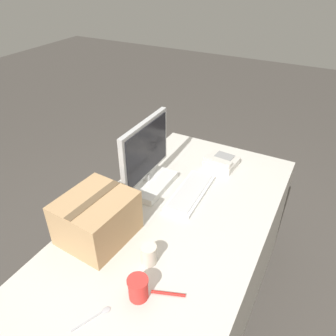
% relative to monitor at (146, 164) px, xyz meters
% --- Properties ---
extents(ground_plane, '(12.00, 12.00, 0.00)m').
position_rel_monitor_xyz_m(ground_plane, '(-0.23, -0.28, -0.91)').
color(ground_plane, '#47423D').
extents(office_desk, '(1.80, 0.90, 0.76)m').
position_rel_monitor_xyz_m(office_desk, '(-0.23, -0.28, -0.53)').
color(office_desk, beige).
rests_on(office_desk, ground_plane).
extents(monitor, '(0.44, 0.26, 0.41)m').
position_rel_monitor_xyz_m(monitor, '(0.00, 0.00, 0.00)').
color(monitor, white).
rests_on(monitor, office_desk).
extents(keyboard, '(0.41, 0.16, 0.03)m').
position_rel_monitor_xyz_m(keyboard, '(0.04, -0.26, -0.14)').
color(keyboard, silver).
rests_on(keyboard, office_desk).
extents(desk_phone, '(0.19, 0.20, 0.08)m').
position_rel_monitor_xyz_m(desk_phone, '(0.40, -0.31, -0.12)').
color(desk_phone, beige).
rests_on(desk_phone, office_desk).
extents(paper_cup_left, '(0.08, 0.08, 0.10)m').
position_rel_monitor_xyz_m(paper_cup_left, '(-0.65, -0.36, -0.10)').
color(paper_cup_left, red).
rests_on(paper_cup_left, office_desk).
extents(paper_cup_right, '(0.07, 0.07, 0.10)m').
position_rel_monitor_xyz_m(paper_cup_right, '(-0.49, -0.31, -0.10)').
color(paper_cup_right, beige).
rests_on(paper_cup_right, office_desk).
extents(spoon, '(0.15, 0.08, 0.00)m').
position_rel_monitor_xyz_m(spoon, '(-0.80, -0.26, -0.15)').
color(spoon, '#B2B2B7').
rests_on(spoon, office_desk).
extents(cardboard_box, '(0.35, 0.32, 0.22)m').
position_rel_monitor_xyz_m(cardboard_box, '(-0.46, -0.01, -0.04)').
color(cardboard_box, tan).
rests_on(cardboard_box, office_desk).
extents(pen_marker, '(0.06, 0.13, 0.01)m').
position_rel_monitor_xyz_m(pen_marker, '(-0.59, -0.46, -0.14)').
color(pen_marker, red).
rests_on(pen_marker, office_desk).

